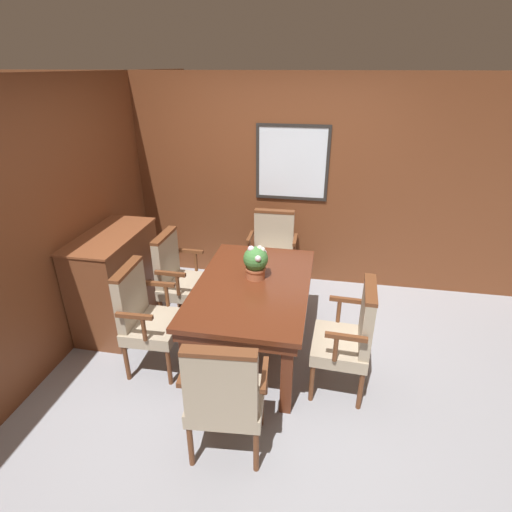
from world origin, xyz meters
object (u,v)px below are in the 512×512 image
at_px(dining_table, 253,293).
at_px(sideboard_cabinet, 116,280).
at_px(potted_plant, 256,261).
at_px(chair_head_near, 224,395).
at_px(chair_right_near, 350,335).
at_px(chair_head_far, 273,249).
at_px(chair_left_near, 145,314).
at_px(chair_left_far, 178,275).

xyz_separation_m(dining_table, sideboard_cabinet, (-1.47, 0.21, -0.13)).
height_order(dining_table, potted_plant, potted_plant).
relative_size(chair_head_near, potted_plant, 3.09).
bearing_deg(chair_right_near, chair_head_far, -147.84).
xyz_separation_m(chair_left_near, potted_plant, (0.89, 0.48, 0.36)).
xyz_separation_m(chair_head_far, potted_plant, (-0.00, -1.07, 0.36)).
bearing_deg(chair_head_far, sideboard_cabinet, -147.74).
bearing_deg(sideboard_cabinet, chair_right_near, -13.13).
xyz_separation_m(chair_right_near, chair_left_far, (-1.72, 0.70, 0.00)).
xyz_separation_m(chair_head_near, chair_head_far, (-0.02, 2.33, 0.00)).
height_order(chair_left_far, potted_plant, potted_plant).
relative_size(dining_table, chair_left_near, 1.60).
xyz_separation_m(chair_right_near, chair_head_near, (-0.83, -0.82, 0.00)).
relative_size(potted_plant, sideboard_cabinet, 0.30).
relative_size(chair_right_near, chair_head_far, 1.00).
height_order(chair_left_near, chair_left_far, same).
distance_m(chair_right_near, chair_head_far, 1.74).
bearing_deg(chair_left_near, chair_head_far, -31.73).
distance_m(chair_head_near, chair_left_far, 1.76).
distance_m(chair_right_near, sideboard_cabinet, 2.40).
bearing_deg(chair_head_far, chair_left_far, -137.84).
bearing_deg(potted_plant, dining_table, -92.97).
relative_size(chair_left_near, sideboard_cabinet, 0.94).
height_order(chair_left_near, potted_plant, potted_plant).
relative_size(chair_head_far, potted_plant, 3.09).
xyz_separation_m(chair_right_near, chair_head_far, (-0.86, 1.51, 0.00)).
height_order(chair_head_near, chair_head_far, same).
relative_size(chair_head_near, chair_left_near, 1.00).
height_order(chair_head_far, sideboard_cabinet, sideboard_cabinet).
xyz_separation_m(chair_head_near, chair_left_far, (-0.89, 1.52, 0.00)).
bearing_deg(chair_head_far, chair_head_near, -90.40).
relative_size(chair_right_near, chair_left_far, 1.00).
xyz_separation_m(chair_head_near, sideboard_cabinet, (-1.50, 1.36, -0.03)).
xyz_separation_m(potted_plant, sideboard_cabinet, (-1.48, 0.10, -0.39)).
bearing_deg(chair_left_near, chair_head_near, -132.23).
distance_m(dining_table, chair_left_near, 0.96).
height_order(chair_head_near, chair_left_far, same).
height_order(chair_left_near, chair_head_far, same).
bearing_deg(chair_left_far, sideboard_cabinet, 105.21).
height_order(chair_right_near, potted_plant, potted_plant).
bearing_deg(sideboard_cabinet, chair_head_near, -42.19).
bearing_deg(chair_right_near, sideboard_cabinet, -100.51).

